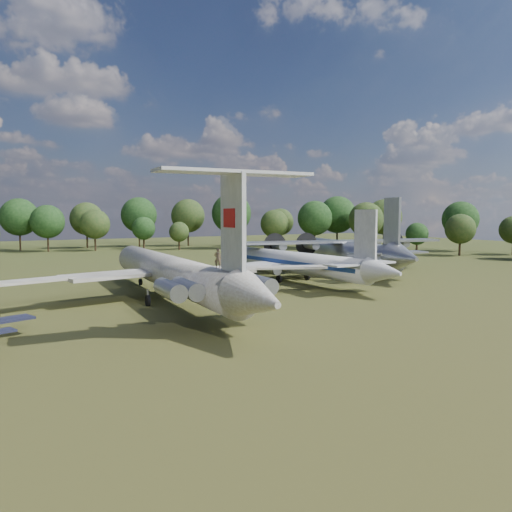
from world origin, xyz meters
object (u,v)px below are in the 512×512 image
il62_airliner (170,278)px  tu104_jet (289,266)px  person_on_il62 (218,258)px  an12_transport (347,256)px

il62_airliner → tu104_jet: 23.34m
person_on_il62 → tu104_jet: bearing=-110.9°
tu104_jet → person_on_il62: person_on_il62 is taller
il62_airliner → person_on_il62: bearing=-90.0°
tu104_jet → an12_transport: (15.04, 4.76, 0.47)m
tu104_jet → person_on_il62: size_ratio=25.57×
tu104_jet → an12_transport: an12_transport is taller
il62_airliner → an12_transport: 39.11m
il62_airliner → person_on_il62: person_on_il62 is taller
il62_airliner → tu104_jet: bearing=23.0°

